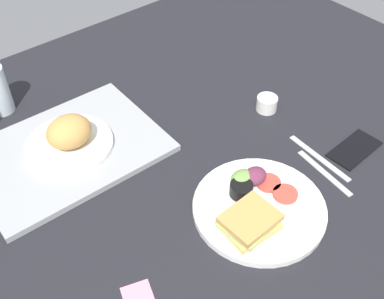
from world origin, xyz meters
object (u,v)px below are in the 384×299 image
at_px(fork, 324,172).
at_px(knife, 319,157).
at_px(plate_with_salad, 256,206).
at_px(sticky_note, 138,296).
at_px(espresso_cup, 267,104).
at_px(cell_phone, 355,149).
at_px(bread_plate_near, 69,137).
at_px(serving_tray, 67,151).

height_order(fork, knife, same).
xyz_separation_m(plate_with_salad, sticky_note, (-0.32, -0.00, -0.02)).
xyz_separation_m(fork, knife, (0.03, 0.04, 0.00)).
bearing_deg(espresso_cup, sticky_note, -158.47).
relative_size(fork, cell_phone, 1.18).
relative_size(bread_plate_near, fork, 1.25).
xyz_separation_m(knife, cell_phone, (0.09, -0.04, 0.00)).
bearing_deg(knife, sticky_note, 95.25).
bearing_deg(serving_tray, espresso_cup, -21.30).
xyz_separation_m(espresso_cup, knife, (-0.04, -0.21, -0.02)).
height_order(bread_plate_near, espresso_cup, bread_plate_near).
xyz_separation_m(serving_tray, fork, (0.43, -0.45, -0.01)).
distance_m(bread_plate_near, knife, 0.61).
bearing_deg(cell_phone, fork, 179.09).
bearing_deg(sticky_note, bread_plate_near, 76.70).
bearing_deg(cell_phone, serving_tray, 138.69).
height_order(espresso_cup, sticky_note, espresso_cup).
distance_m(bread_plate_near, espresso_cup, 0.53).
bearing_deg(sticky_note, knife, 1.88).
xyz_separation_m(plate_with_salad, fork, (0.21, -0.02, -0.01)).
distance_m(bread_plate_near, sticky_note, 0.44).
bearing_deg(fork, knife, -30.16).
relative_size(serving_tray, fork, 2.65).
height_order(serving_tray, espresso_cup, espresso_cup).
xyz_separation_m(serving_tray, bread_plate_near, (0.01, -0.00, 0.04)).
bearing_deg(serving_tray, sticky_note, -101.77).
xyz_separation_m(bread_plate_near, plate_with_salad, (0.22, -0.42, -0.03)).
xyz_separation_m(knife, sticky_note, (-0.55, -0.02, -0.00)).
xyz_separation_m(espresso_cup, sticky_note, (-0.59, -0.23, -0.02)).
bearing_deg(knife, cell_phone, -108.69).
relative_size(serving_tray, espresso_cup, 8.04).
relative_size(bread_plate_near, espresso_cup, 3.81).
bearing_deg(bread_plate_near, cell_phone, -39.16).
relative_size(knife, cell_phone, 1.32).
distance_m(cell_phone, sticky_note, 0.64).
relative_size(plate_with_salad, sticky_note, 5.21).
height_order(bread_plate_near, knife, bread_plate_near).
height_order(knife, cell_phone, cell_phone).
bearing_deg(knife, espresso_cup, -6.33).
xyz_separation_m(serving_tray, sticky_note, (-0.09, -0.43, -0.01)).
relative_size(serving_tray, sticky_note, 8.04).
relative_size(serving_tray, knife, 2.37).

